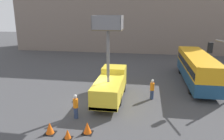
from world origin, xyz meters
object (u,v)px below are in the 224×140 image
city_bus (197,67)px  traffic_cone_far_side (87,128)px  road_worker_directing (152,89)px  road_worker_near_truck (76,106)px  traffic_cone_near_truck (50,128)px  utility_truck (110,83)px  traffic_cone_mid_road (68,134)px

city_bus → traffic_cone_far_side: size_ratio=14.73×
city_bus → road_worker_directing: size_ratio=6.21×
road_worker_near_truck → road_worker_directing: (5.69, 4.66, -0.00)m
city_bus → traffic_cone_near_truck: bearing=142.3°
city_bus → utility_truck: bearing=130.8°
city_bus → road_worker_near_truck: size_ratio=6.18×
traffic_cone_mid_road → city_bus: bearing=51.5°
road_worker_near_truck → traffic_cone_mid_road: (0.34, -2.73, -0.65)m
road_worker_directing → traffic_cone_mid_road: bearing=104.4°
utility_truck → traffic_cone_far_side: bearing=-95.4°
utility_truck → traffic_cone_far_side: (-0.56, -5.89, -1.16)m
road_worker_near_truck → traffic_cone_near_truck: (-1.02, -2.36, -0.57)m
road_worker_near_truck → traffic_cone_near_truck: 2.64m
road_worker_directing → road_worker_near_truck: bearing=89.6°
city_bus → traffic_cone_mid_road: (-10.23, -12.88, -1.59)m
road_worker_directing → traffic_cone_far_side: size_ratio=2.37×
traffic_cone_far_side → road_worker_near_truck: bearing=126.2°
utility_truck → road_worker_near_truck: (-1.97, -3.96, -0.58)m
utility_truck → traffic_cone_near_truck: utility_truck is taller
road_worker_near_truck → traffic_cone_far_side: road_worker_near_truck is taller
road_worker_near_truck → traffic_cone_mid_road: 2.83m
traffic_cone_mid_road → traffic_cone_far_side: 1.34m
road_worker_directing → traffic_cone_mid_road: size_ratio=2.95×
traffic_cone_mid_road → road_worker_directing: bearing=54.1°
utility_truck → road_worker_near_truck: utility_truck is taller
traffic_cone_near_truck → traffic_cone_mid_road: traffic_cone_near_truck is taller
city_bus → road_worker_directing: 7.41m
utility_truck → city_bus: bearing=35.7°
city_bus → traffic_cone_mid_road: size_ratio=18.31×
road_worker_near_truck → traffic_cone_near_truck: size_ratio=2.36×
road_worker_directing → traffic_cone_near_truck: (-6.71, -7.02, -0.57)m
utility_truck → road_worker_directing: 3.83m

